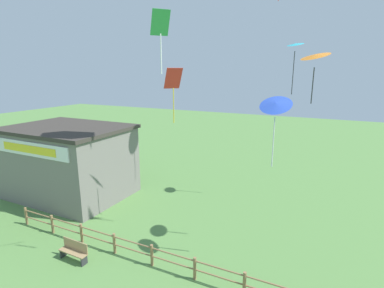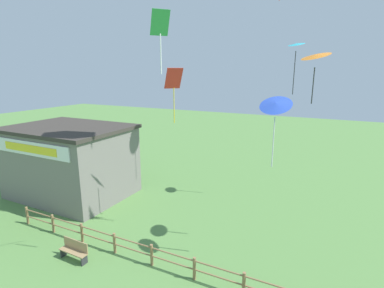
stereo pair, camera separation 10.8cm
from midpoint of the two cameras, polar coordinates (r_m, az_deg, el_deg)
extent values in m
cylinder|color=olive|center=(20.79, -29.18, -11.87)|extent=(0.14, 0.14, 1.07)
cylinder|color=olive|center=(19.12, -25.22, -13.63)|extent=(0.14, 0.14, 1.07)
cylinder|color=olive|center=(17.58, -20.48, -15.62)|extent=(0.14, 0.14, 1.07)
cylinder|color=olive|center=(16.20, -14.75, -17.84)|extent=(0.14, 0.14, 1.07)
cylinder|color=olive|center=(15.03, -7.87, -20.22)|extent=(0.14, 0.14, 1.07)
cylinder|color=olive|center=(14.10, 0.29, -22.62)|extent=(0.14, 0.14, 1.07)
cylinder|color=olive|center=(13.49, 9.70, -24.78)|extent=(0.14, 0.14, 1.07)
cylinder|color=olive|center=(14.32, -3.98, -20.21)|extent=(20.00, 0.07, 0.07)
cylinder|color=olive|center=(14.56, -3.95, -21.61)|extent=(20.00, 0.07, 0.07)
cube|color=slate|center=(23.51, -22.37, -3.33)|extent=(8.03, 5.89, 4.87)
cube|color=#38332D|center=(22.94, -22.94, 2.79)|extent=(8.33, 6.19, 0.24)
cube|color=white|center=(21.32, -28.72, -0.83)|extent=(6.83, 0.08, 0.90)
cube|color=yellow|center=(21.29, -28.83, -0.86)|extent=(4.82, 0.04, 0.49)
cube|color=#9E7F56|center=(16.28, -21.91, -18.58)|extent=(1.58, 0.44, 0.05)
cube|color=#9E7F56|center=(16.24, -21.50, -17.49)|extent=(1.57, 0.08, 0.51)
cube|color=#2D2D33|center=(16.89, -23.50, -18.46)|extent=(0.07, 0.36, 0.43)
cube|color=#2D2D33|center=(15.95, -20.05, -20.18)|extent=(0.07, 0.36, 0.43)
cube|color=red|center=(16.61, -3.78, 12.36)|extent=(1.07, 1.10, 1.10)
cylinder|color=yellow|center=(16.71, -3.71, 7.31)|extent=(0.05, 0.05, 1.94)
cube|color=green|center=(12.54, -6.32, 22.00)|extent=(0.81, 0.84, 0.92)
cylinder|color=white|center=(12.42, -6.18, 16.65)|extent=(0.05, 0.05, 1.54)
cone|color=#2DB2C6|center=(20.93, 18.94, 17.57)|extent=(1.41, 1.41, 0.32)
cylinder|color=#2D2D33|center=(20.86, 18.56, 12.68)|extent=(0.05, 0.05, 2.73)
cone|color=orange|center=(14.98, 22.26, 15.37)|extent=(1.82, 1.81, 0.46)
cylinder|color=#333338|center=(14.98, 21.79, 10.27)|extent=(0.05, 0.05, 1.63)
cone|color=blue|center=(13.24, 15.43, 7.34)|extent=(1.46, 1.35, 0.76)
cylinder|color=silver|center=(13.51, 14.99, 0.32)|extent=(0.05, 0.05, 2.22)
camera|label=1|loc=(0.05, -90.22, -0.05)|focal=28.00mm
camera|label=2|loc=(0.05, 89.78, 0.05)|focal=28.00mm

